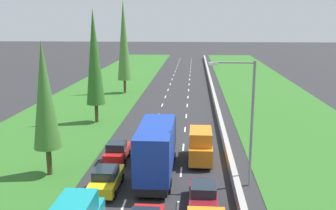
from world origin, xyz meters
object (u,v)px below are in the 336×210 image
Objects in this scene: street_light_mast at (247,115)px; maroon_sedan_right_lane at (203,195)px; yellow_sedan_left_lane at (106,179)px; poplar_tree_second at (45,96)px; red_hatchback_left_lane at (117,152)px; poplar_tree_fourth at (124,40)px; blue_box_truck_centre_lane at (157,148)px; orange_van_right_lane_fourth at (200,146)px; poplar_tree_third at (94,57)px.

maroon_sedan_right_lane is at bearing -130.64° from street_light_mast.
yellow_sedan_left_lane is 0.44× the size of poplar_tree_second.
yellow_sedan_left_lane is 1.00× the size of maroon_sedan_right_lane.
red_hatchback_left_lane is 31.98m from poplar_tree_fourth.
blue_box_truck_centre_lane is 4.78m from red_hatchback_left_lane.
maroon_sedan_right_lane is 0.50× the size of street_light_mast.
poplar_tree_second is (-4.98, 2.39, 5.37)m from yellow_sedan_left_lane.
poplar_tree_second reaches higher than maroon_sedan_right_lane.
orange_van_right_lane_fourth is 33.28m from poplar_tree_fourth.
street_light_mast is (14.95, -34.86, -3.26)m from poplar_tree_fourth.
blue_box_truck_centre_lane is 0.92× the size of poplar_tree_second.
red_hatchback_left_lane is 0.30× the size of poplar_tree_third.
maroon_sedan_right_lane is 13.60m from poplar_tree_second.
blue_box_truck_centre_lane is 0.63× the size of poplar_tree_fourth.
poplar_tree_third is at bearing 90.95° from poplar_tree_second.
poplar_tree_second reaches higher than yellow_sedan_left_lane.
poplar_tree_second is at bearing 176.36° from street_light_mast.
yellow_sedan_left_lane is at bearing -81.81° from poplar_tree_fourth.
street_light_mast is at bearing -55.76° from orange_van_right_lane_fourth.
poplar_tree_fourth is at bearing 107.23° from maroon_sedan_right_lane.
poplar_tree_fourth reaches higher than yellow_sedan_left_lane.
blue_box_truck_centre_lane is 2.41× the size of red_hatchback_left_lane.
street_light_mast reaches higher than blue_box_truck_centre_lane.
street_light_mast reaches higher than maroon_sedan_right_lane.
poplar_tree_second is (-4.62, -3.25, 5.34)m from red_hatchback_left_lane.
blue_box_truck_centre_lane is 18.12m from poplar_tree_third.
poplar_tree_second is at bearing -89.58° from poplar_tree_fourth.
red_hatchback_left_lane is 0.43× the size of street_light_mast.
orange_van_right_lane_fourth is 17.88m from poplar_tree_third.
blue_box_truck_centre_lane is at bearing -60.54° from poplar_tree_third.
street_light_mast is at bearing -66.78° from poplar_tree_fourth.
street_light_mast reaches higher than red_hatchback_left_lane.
poplar_tree_fourth reaches higher than red_hatchback_left_lane.
orange_van_right_lane_fourth is (6.61, 6.03, 0.59)m from yellow_sedan_left_lane.
red_hatchback_left_lane is (-3.64, 2.79, -1.35)m from blue_box_truck_centre_lane.
blue_box_truck_centre_lane is at bearing 124.55° from maroon_sedan_right_lane.
blue_box_truck_centre_lane is 1.92× the size of orange_van_right_lane_fourth.
red_hatchback_left_lane is 14.82m from poplar_tree_third.
poplar_tree_third is (-0.26, 15.53, 1.37)m from poplar_tree_second.
poplar_tree_third reaches higher than orange_van_right_lane_fourth.
street_light_mast is at bearing 49.36° from maroon_sedan_right_lane.
blue_box_truck_centre_lane is at bearing -136.35° from orange_van_right_lane_fourth.
yellow_sedan_left_lane is 7.00m from maroon_sedan_right_lane.
orange_van_right_lane_fourth is at bearing -45.11° from poplar_tree_third.
red_hatchback_left_lane is (-0.36, 5.64, 0.02)m from yellow_sedan_left_lane.
poplar_tree_third reaches higher than maroon_sedan_right_lane.
poplar_tree_fourth is (-4.87, 30.67, 7.65)m from red_hatchback_left_lane.
blue_box_truck_centre_lane reaches higher than orange_van_right_lane_fourth.
poplar_tree_fourth is at bearing 111.36° from orange_van_right_lane_fourth.
maroon_sedan_right_lane is 0.44× the size of poplar_tree_second.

